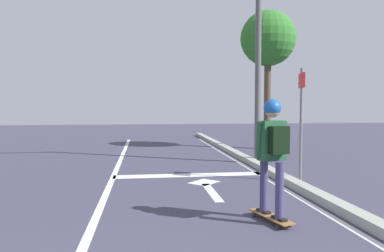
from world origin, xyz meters
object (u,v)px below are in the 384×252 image
skateboard (271,217)px  skater (273,143)px  roadside_tree (268,40)px  traffic_signal_mast (216,16)px  street_sign_post (301,108)px

skateboard → skater: skater is taller
skateboard → roadside_tree: (2.75, 8.01, 3.86)m
skateboard → traffic_signal_mast: (0.23, 4.90, 3.87)m
traffic_signal_mast → skater: bearing=-92.7°
skateboard → traffic_signal_mast: size_ratio=0.14×
skater → skateboard: bearing=105.6°
skateboard → traffic_signal_mast: 6.25m
skater → street_sign_post: street_sign_post is taller
skater → roadside_tree: (2.75, 8.03, 2.86)m
traffic_signal_mast → street_sign_post: (1.26, -2.50, -2.42)m
street_sign_post → roadside_tree: size_ratio=0.47×
roadside_tree → skater: bearing=-108.9°
skater → traffic_signal_mast: size_ratio=0.28×
street_sign_post → skater: bearing=-121.7°
roadside_tree → skateboard: bearing=-109.0°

